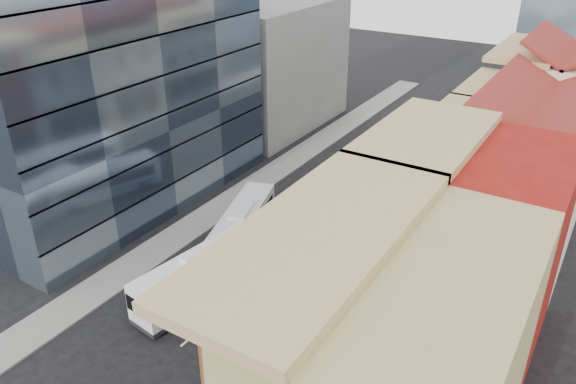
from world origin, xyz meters
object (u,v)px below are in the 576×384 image
Objects in this scene: office_tower at (102,27)px; bus_left_near at (204,273)px; bus_right at (319,244)px; bus_left_far at (242,227)px.

bus_left_near is at bearing -25.95° from office_tower.
bus_left_near is 0.98× the size of bus_right.
bus_left_near reaches higher than bus_left_far.
office_tower is at bearing 158.20° from bus_left_far.
bus_left_far is at bearing -4.50° from office_tower.
office_tower is 19.08m from bus_left_far.
bus_left_far is (13.58, -1.07, -13.36)m from office_tower.
office_tower is 21.33m from bus_left_near.
bus_left_far is (-1.42, 6.23, -0.07)m from bus_left_near.
bus_left_far is 6.28m from bus_right.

